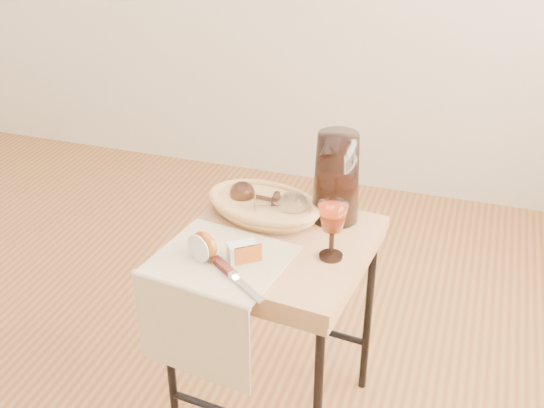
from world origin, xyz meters
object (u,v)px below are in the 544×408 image
at_px(goblet_lying_b, 277,204).
at_px(pitcher, 336,177).
at_px(tea_towel, 220,260).
at_px(wine_goblet, 332,231).
at_px(bread_basket, 264,207).
at_px(table_knife, 235,277).
at_px(apple_half, 205,245).
at_px(side_table, 274,332).
at_px(goblet_lying_a, 256,196).

distance_m(goblet_lying_b, pitcher, 0.18).
xyz_separation_m(tea_towel, wine_goblet, (0.26, 0.10, 0.08)).
xyz_separation_m(bread_basket, table_knife, (0.04, -0.33, -0.01)).
xyz_separation_m(goblet_lying_b, pitcher, (0.15, 0.07, 0.08)).
bearing_deg(wine_goblet, pitcher, 101.11).
bearing_deg(goblet_lying_b, apple_half, -131.63).
xyz_separation_m(side_table, tea_towel, (-0.10, -0.14, 0.32)).
bearing_deg(pitcher, side_table, -147.82).
height_order(goblet_lying_a, goblet_lying_b, goblet_lying_b).
relative_size(goblet_lying_a, pitcher, 0.40).
distance_m(bread_basket, apple_half, 0.27).
relative_size(goblet_lying_a, wine_goblet, 0.75).
bearing_deg(goblet_lying_a, table_knife, 106.14).
distance_m(wine_goblet, table_knife, 0.27).
bearing_deg(goblet_lying_b, goblet_lying_a, 139.69).
distance_m(bread_basket, pitcher, 0.23).
xyz_separation_m(goblet_lying_b, wine_goblet, (0.19, -0.13, 0.03)).
relative_size(side_table, wine_goblet, 3.98).
bearing_deg(tea_towel, table_knife, -38.41).
bearing_deg(wine_goblet, bread_basket, 147.04).
bearing_deg(apple_half, side_table, 69.81).
distance_m(goblet_lying_b, table_knife, 0.31).
xyz_separation_m(side_table, pitcher, (0.13, 0.16, 0.45)).
relative_size(bread_basket, wine_goblet, 1.92).
distance_m(tea_towel, pitcher, 0.40).
bearing_deg(wine_goblet, apple_half, -160.10).
xyz_separation_m(pitcher, table_knife, (-0.16, -0.38, -0.11)).
height_order(tea_towel, wine_goblet, wine_goblet).
height_order(goblet_lying_b, pitcher, pitcher).
xyz_separation_m(side_table, bread_basket, (-0.07, 0.12, 0.34)).
xyz_separation_m(goblet_lying_a, table_knife, (0.07, -0.34, -0.03)).
bearing_deg(bread_basket, goblet_lying_b, -8.71).
xyz_separation_m(side_table, goblet_lying_a, (-0.10, 0.13, 0.37)).
height_order(goblet_lying_a, apple_half, goblet_lying_a).
bearing_deg(apple_half, table_knife, -8.61).
relative_size(side_table, apple_half, 7.87).
height_order(wine_goblet, apple_half, wine_goblet).
bearing_deg(tea_towel, bread_basket, 91.46).
relative_size(side_table, bread_basket, 2.07).
bearing_deg(apple_half, bread_basket, 98.76).
bearing_deg(goblet_lying_b, table_knife, -107.63).
relative_size(pitcher, wine_goblet, 1.87).
relative_size(wine_goblet, table_knife, 0.76).
bearing_deg(side_table, bread_basket, 120.81).
height_order(pitcher, table_knife, pitcher).
bearing_deg(table_knife, wine_goblet, 78.80).
height_order(tea_towel, bread_basket, bread_basket).
bearing_deg(wine_goblet, goblet_lying_b, 144.75).
height_order(side_table, tea_towel, tea_towel).
bearing_deg(goblet_lying_a, pitcher, -165.86).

